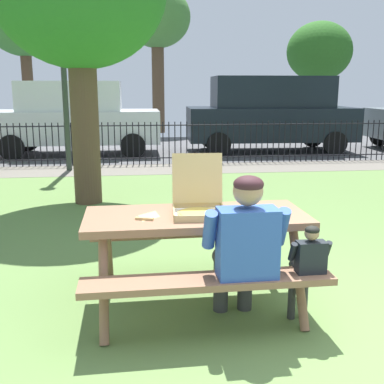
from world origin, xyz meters
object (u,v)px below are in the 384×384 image
object	(u,v)px
child_at_table	(307,265)
parked_car_right	(270,112)
pizza_slice_on_table	(148,216)
far_tree_midright	(319,53)
picnic_table_foreground	(196,234)
parked_car_center	(75,117)
far_tree_midleft	(23,23)
pizza_box_open	(199,203)
adult_at_table	(244,246)
lamp_post_walkway	(62,38)
far_tree_center	(157,21)

from	to	relation	value
child_at_table	parked_car_right	xyz separation A→B (m)	(2.50, 9.80, 0.60)
pizza_slice_on_table	far_tree_midright	bearing A→B (deg)	64.53
picnic_table_foreground	parked_car_right	distance (m)	9.85
parked_car_center	far_tree_midleft	distance (m)	7.30
pizza_box_open	pizza_slice_on_table	world-z (taller)	pizza_box_open
adult_at_table	parked_car_right	world-z (taller)	parked_car_right
pizza_slice_on_table	adult_at_table	distance (m)	0.82
far_tree_midleft	lamp_post_walkway	bearing A→B (deg)	-73.21
parked_car_center	far_tree_midright	world-z (taller)	far_tree_midright
adult_at_table	pizza_slice_on_table	bearing A→B (deg)	145.87
adult_at_table	parked_car_right	bearing A→B (deg)	73.07
pizza_slice_on_table	adult_at_table	bearing A→B (deg)	-34.13
parked_car_right	far_tree_midleft	bearing A→B (deg)	141.98
pizza_box_open	adult_at_table	size ratio (longest dim) A/B	0.41
picnic_table_foreground	far_tree_center	size ratio (longest dim) A/B	0.33
pizza_slice_on_table	child_at_table	world-z (taller)	child_at_table
parked_car_right	far_tree_center	bearing A→B (deg)	114.89
child_at_table	far_tree_center	xyz separation A→B (m)	(-0.34, 15.92, 3.79)
picnic_table_foreground	pizza_box_open	distance (m)	0.26
lamp_post_walkway	child_at_table	bearing A→B (deg)	-69.53
pizza_box_open	pizza_slice_on_table	xyz separation A→B (m)	(-0.41, -0.06, -0.08)
child_at_table	parked_car_center	world-z (taller)	parked_car_center
adult_at_table	lamp_post_walkway	size ratio (longest dim) A/B	0.26
pizza_box_open	parked_car_right	distance (m)	9.82
pizza_box_open	far_tree_midleft	world-z (taller)	far_tree_midleft
pizza_box_open	parked_car_center	distance (m)	9.50
pizza_slice_on_table	lamp_post_walkway	distance (m)	7.25
pizza_slice_on_table	parked_car_right	world-z (taller)	parked_car_right
pizza_box_open	parked_car_right	xyz separation A→B (m)	(3.24, 9.26, 0.24)
picnic_table_foreground	far_tree_midright	distance (m)	17.10
far_tree_center	far_tree_midright	size ratio (longest dim) A/B	1.27
pizza_box_open	child_at_table	xyz separation A→B (m)	(0.74, -0.54, -0.36)
picnic_table_foreground	far_tree_center	distance (m)	15.84
parked_car_right	far_tree_midleft	size ratio (longest dim) A/B	0.86
child_at_table	lamp_post_walkway	xyz separation A→B (m)	(-2.71, 7.27, 2.27)
child_at_table	far_tree_center	distance (m)	16.37
pizza_slice_on_table	far_tree_center	size ratio (longest dim) A/B	0.05
adult_at_table	child_at_table	xyz separation A→B (m)	(0.47, -0.02, -0.16)
far_tree_center	far_tree_midright	xyz separation A→B (m)	(6.54, 0.00, -1.14)
pizza_box_open	far_tree_center	bearing A→B (deg)	88.51
parked_car_center	far_tree_midright	bearing A→B (deg)	34.04
picnic_table_foreground	parked_car_right	bearing A→B (deg)	70.63
lamp_post_walkway	far_tree_midright	distance (m)	12.43
adult_at_table	parked_car_center	bearing A→B (deg)	103.67
lamp_post_walkway	far_tree_midleft	size ratio (longest dim) A/B	0.85
lamp_post_walkway	pizza_slice_on_table	bearing A→B (deg)	-77.02
child_at_table	lamp_post_walkway	bearing A→B (deg)	110.47
picnic_table_foreground	child_at_table	world-z (taller)	child_at_table
picnic_table_foreground	pizza_box_open	world-z (taller)	pizza_box_open
picnic_table_foreground	far_tree_center	world-z (taller)	far_tree_center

